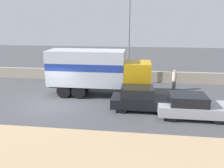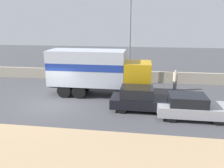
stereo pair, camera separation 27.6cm
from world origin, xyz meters
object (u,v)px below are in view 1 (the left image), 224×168
object	(u,v)px
street_lamp	(129,34)
car_sedan_second	(191,106)
box_truck	(96,70)
pedestrian	(174,80)
car_hatchback	(140,99)

from	to	relation	value
street_lamp	car_sedan_second	bearing A→B (deg)	-59.25
box_truck	pedestrian	xyz separation A→B (m)	(6.47, 2.21, -1.15)
street_lamp	car_sedan_second	size ratio (longest dim) A/B	1.95
box_truck	car_hatchback	world-z (taller)	box_truck
car_hatchback	pedestrian	xyz separation A→B (m)	(2.92, 4.91, 0.15)
box_truck	car_sedan_second	xyz separation A→B (m)	(6.66, -3.54, -1.34)
pedestrian	box_truck	bearing A→B (deg)	-161.14
car_sedan_second	box_truck	bearing A→B (deg)	151.97
box_truck	car_sedan_second	distance (m)	7.66
street_lamp	box_truck	bearing A→B (deg)	-123.34
street_lamp	car_sedan_second	world-z (taller)	street_lamp
box_truck	car_sedan_second	world-z (taller)	box_truck
car_hatchback	car_sedan_second	bearing A→B (deg)	-15.24
car_hatchback	box_truck	bearing A→B (deg)	142.78
box_truck	car_sedan_second	size ratio (longest dim) A/B	1.90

